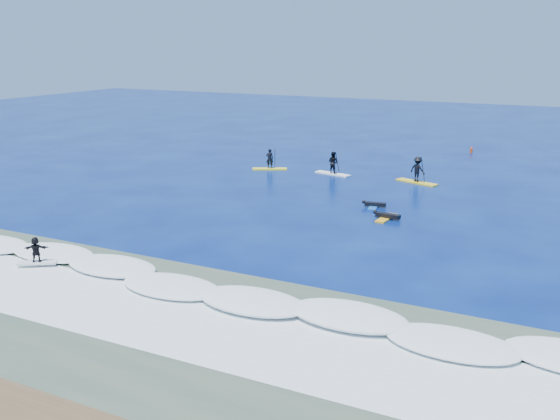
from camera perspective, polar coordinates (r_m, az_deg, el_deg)
The scene contains 11 objects.
ground at distance 36.61m, azimuth -1.50°, elevation -1.35°, with size 160.00×160.00×0.00m, color #04114F.
shallow_water at distance 25.85m, azimuth -16.34°, elevation -9.28°, with size 90.00×13.00×0.01m, color #364A3D.
breaking_wave at distance 28.64m, azimuth -10.94°, elevation -6.47°, with size 40.00×6.00×0.30m, color white.
whitewater at distance 26.52m, azimuth -14.87°, elevation -8.54°, with size 34.00×5.00×0.02m, color silver.
sup_paddler_left at distance 52.17m, azimuth -0.94°, elevation 4.41°, with size 2.90×1.92×2.02m.
sup_paddler_center at distance 50.36m, azimuth 4.86°, elevation 4.16°, with size 3.15×1.45×2.15m.
sup_paddler_right at distance 48.27m, azimuth 12.45°, elevation 3.49°, with size 3.40×1.90×2.33m.
prone_paddler_near at distance 38.29m, azimuth 9.71°, elevation -0.58°, with size 1.73×2.22×0.46m.
prone_paddler_far at distance 40.84m, azimuth 8.59°, elevation 0.45°, with size 1.56×2.02×0.41m.
wave_surfer at distance 31.89m, azimuth -21.41°, elevation -3.55°, with size 1.81×1.41×1.32m.
marker_buoy at distance 62.79m, azimuth 17.09°, elevation 5.27°, with size 0.27×0.27×0.64m.
Camera 1 is at (16.43, -30.99, 10.49)m, focal length 40.00 mm.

